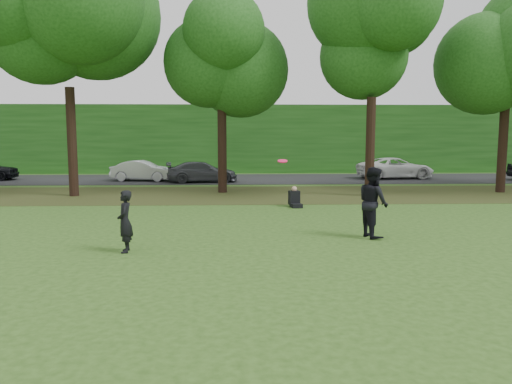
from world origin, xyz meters
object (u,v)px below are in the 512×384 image
player_left (125,221)px  frisbee (283,161)px  player_right (373,202)px  seated_person (295,199)px

player_left → frisbee: size_ratio=4.54×
player_right → frisbee: bearing=86.8°
player_right → frisbee: size_ratio=5.87×
player_right → frisbee: frisbee is taller
frisbee → player_left: bearing=-164.3°
player_left → player_right: 6.91m
player_left → frisbee: bearing=97.6°
player_left → seated_person: 9.12m
player_right → player_left: bearing=90.7°
player_right → seated_person: bearing=2.3°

